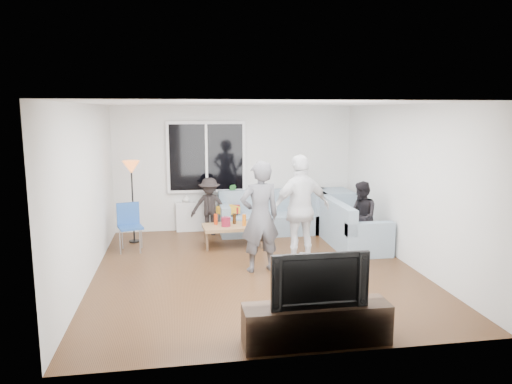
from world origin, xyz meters
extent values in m
cube|color=#56351C|center=(0.00, 0.00, -0.02)|extent=(5.00, 5.50, 0.04)
cube|color=white|center=(0.00, 0.00, 2.62)|extent=(5.00, 5.50, 0.04)
cube|color=silver|center=(0.00, 2.77, 1.30)|extent=(5.00, 0.04, 2.60)
cube|color=silver|center=(0.00, -2.77, 1.30)|extent=(5.00, 0.04, 2.60)
cube|color=silver|center=(-2.52, 0.00, 1.30)|extent=(0.04, 5.50, 2.60)
cube|color=silver|center=(2.52, 0.00, 1.30)|extent=(0.04, 5.50, 2.60)
cube|color=white|center=(-0.60, 2.69, 1.55)|extent=(1.62, 0.06, 1.47)
cube|color=black|center=(-0.60, 2.65, 1.55)|extent=(1.50, 0.02, 1.35)
cube|color=white|center=(-0.60, 2.64, 1.55)|extent=(0.05, 0.03, 1.35)
cube|color=silver|center=(-0.60, 2.65, 0.31)|extent=(1.30, 0.12, 0.62)
imported|color=#245B26|center=(-0.09, 2.62, 0.80)|extent=(0.24, 0.22, 0.36)
imported|color=silver|center=(-1.03, 2.62, 0.70)|extent=(0.18, 0.18, 0.15)
cube|color=gray|center=(1.94, 2.27, 0.42)|extent=(0.85, 0.85, 0.85)
cube|color=gold|center=(-0.20, 2.25, 0.51)|extent=(0.48, 0.46, 0.14)
cube|color=maroon|center=(-0.15, 2.33, 0.51)|extent=(0.42, 0.38, 0.13)
cube|color=#9B774B|center=(-0.20, 1.39, 0.20)|extent=(1.13, 0.67, 0.40)
cylinder|color=maroon|center=(-0.34, 1.33, 0.49)|extent=(0.17, 0.17, 0.17)
imported|color=#4B4B50|center=(0.05, -0.05, 0.87)|extent=(0.70, 0.52, 1.74)
imported|color=silver|center=(0.79, 0.25, 0.90)|extent=(1.13, 0.69, 1.80)
imported|color=black|center=(2.02, 0.71, 0.63)|extent=(0.50, 0.63, 1.26)
imported|color=black|center=(-0.58, 2.30, 0.59)|extent=(0.81, 0.53, 1.17)
cube|color=#332619|center=(0.26, -2.50, 0.22)|extent=(1.60, 0.40, 0.44)
imported|color=black|center=(0.26, -2.50, 0.74)|extent=(1.05, 0.14, 0.61)
cylinder|color=orange|center=(0.00, 1.32, 0.51)|extent=(0.07, 0.07, 0.21)
cylinder|color=red|center=(-0.51, 1.50, 0.50)|extent=(0.07, 0.07, 0.20)
cylinder|color=#321D0B|center=(-0.17, 1.49, 0.50)|extent=(0.07, 0.07, 0.20)
camera|label=1|loc=(-1.17, -7.18, 2.50)|focal=33.50mm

